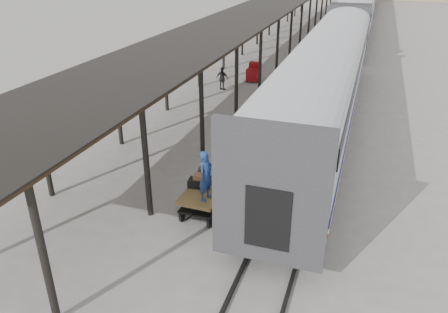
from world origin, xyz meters
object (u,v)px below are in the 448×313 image
baggage_cart (206,194)px  porter (206,176)px  luggage_tug (254,73)px  pedestrian (222,79)px

baggage_cart → porter: bearing=-67.5°
luggage_tug → porter: 17.60m
baggage_cart → pedestrian: 14.39m
pedestrian → luggage_tug: bearing=-104.4°
baggage_cart → luggage_tug: (-2.79, 16.64, -0.10)m
pedestrian → baggage_cart: bearing=117.3°
baggage_cart → luggage_tug: size_ratio=1.75×
pedestrian → porter: bearing=117.5°
luggage_tug → porter: porter is taller
baggage_cart → porter: porter is taller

